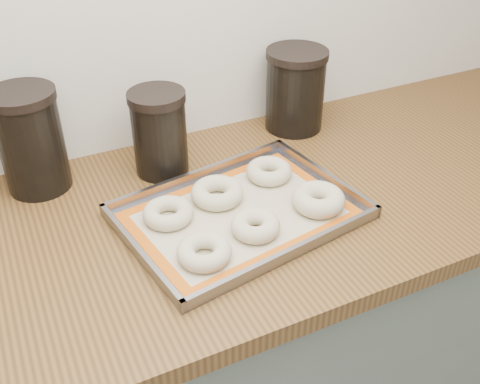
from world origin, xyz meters
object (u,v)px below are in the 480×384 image
baking_tray (240,214)px  canister_left (31,140)px  bagel_back_left (168,213)px  bagel_front_right (318,199)px  bagel_front_left (204,252)px  canister_mid (159,132)px  bagel_front_mid (255,226)px  bagel_back_mid (217,193)px  canister_right (295,90)px  bagel_back_right (269,171)px

baking_tray → canister_left: 0.46m
bagel_back_left → canister_left: (-0.21, 0.24, 0.09)m
bagel_front_right → canister_left: size_ratio=0.48×
bagel_front_left → canister_mid: canister_mid is taller
bagel_front_mid → canister_mid: size_ratio=0.50×
bagel_back_left → bagel_back_mid: bagel_back_mid is taller
bagel_front_mid → baking_tray: bearing=91.2°
baking_tray → bagel_front_right: size_ratio=4.68×
baking_tray → canister_right: (0.29, 0.29, 0.10)m
baking_tray → canister_mid: size_ratio=2.65×
canister_mid → canister_right: (0.37, 0.05, 0.01)m
baking_tray → bagel_back_mid: 0.07m
bagel_back_mid → canister_right: (0.31, 0.22, 0.08)m
bagel_front_left → bagel_front_mid: (0.12, 0.03, 0.00)m
bagel_back_left → bagel_front_mid: bearing=-39.2°
baking_tray → bagel_back_left: bagel_back_left is taller
canister_mid → canister_right: size_ratio=0.94×
bagel_front_right → bagel_front_mid: bearing=-173.2°
baking_tray → bagel_front_mid: bearing=-88.8°
canister_left → canister_mid: 0.27m
bagel_back_left → bagel_back_right: bearing=11.0°
bagel_front_right → bagel_back_mid: (-0.18, 0.11, -0.00)m
bagel_front_mid → bagel_front_right: bagel_front_right is taller
bagel_back_left → canister_right: (0.43, 0.24, 0.08)m
bagel_front_right → canister_mid: (-0.24, 0.28, 0.07)m
bagel_back_left → canister_left: canister_left is taller
bagel_back_right → canister_mid: size_ratio=0.52×
bagel_back_right → bagel_front_mid: bearing=-125.5°
bagel_front_left → bagel_front_mid: bagel_front_mid is taller
bagel_front_right → canister_mid: size_ratio=0.57×
bagel_front_mid → bagel_back_mid: (-0.02, 0.13, 0.00)m
bagel_back_mid → bagel_front_mid: bearing=-80.4°
baking_tray → bagel_front_left: bearing=-141.4°
bagel_back_right → canister_mid: canister_mid is taller
bagel_back_mid → canister_right: 0.39m
bagel_back_right → canister_left: canister_left is taller
bagel_front_right → bagel_back_left: bearing=162.1°
bagel_front_right → canister_right: size_ratio=0.53×
bagel_back_left → canister_mid: 0.21m
bagel_front_right → bagel_back_mid: 0.21m
bagel_back_mid → canister_right: size_ratio=0.53×
canister_mid → bagel_front_right: bearing=-49.8°
bagel_back_mid → bagel_front_left: bearing=-120.9°
bagel_front_mid → canister_mid: 0.32m
bagel_front_left → bagel_back_right: same height
bagel_front_mid → canister_left: 0.50m
bagel_back_left → canister_right: bearing=29.5°
baking_tray → canister_right: size_ratio=2.49×
bagel_back_left → bagel_front_right: bearing=-17.9°
canister_left → canister_right: (0.63, -0.00, -0.01)m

